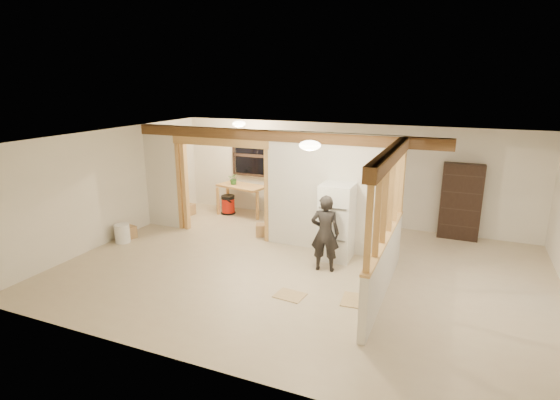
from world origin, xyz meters
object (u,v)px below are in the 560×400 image
at_px(shop_vac, 228,204).
at_px(refrigerator, 336,222).
at_px(woman, 325,233).
at_px(work_table, 242,200).
at_px(bookshelf, 461,202).

bearing_deg(shop_vac, refrigerator, -27.55).
height_order(woman, shop_vac, woman).
bearing_deg(refrigerator, work_table, 148.35).
bearing_deg(shop_vac, bookshelf, 3.58).
distance_m(refrigerator, bookshelf, 3.16).
relative_size(woman, shop_vac, 2.85).
distance_m(woman, bookshelf, 3.67).
xyz_separation_m(refrigerator, bookshelf, (2.27, 2.21, 0.09)).
bearing_deg(work_table, woman, -27.79).
distance_m(refrigerator, work_table, 3.73).
height_order(shop_vac, bookshelf, bookshelf).
bearing_deg(woman, shop_vac, -44.41).
xyz_separation_m(woman, shop_vac, (-3.49, 2.49, -0.48)).
height_order(work_table, shop_vac, work_table).
xyz_separation_m(work_table, bookshelf, (5.42, 0.26, 0.46)).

